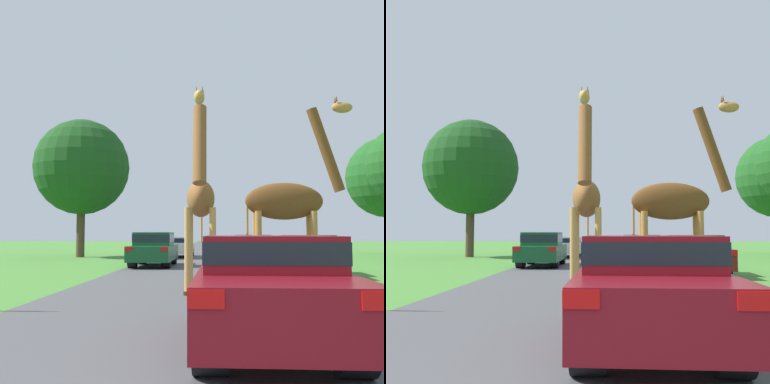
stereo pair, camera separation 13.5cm
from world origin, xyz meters
TOP-DOWN VIEW (x-y plane):
  - road at (0.00, 30.00)m, footprint 8.32×120.00m
  - giraffe_near_road at (-0.67, 10.36)m, footprint 0.82×2.74m
  - giraffe_companion at (1.66, 11.37)m, footprint 2.94×0.80m
  - car_lead_maroon at (0.45, 4.87)m, footprint 1.79×4.30m
  - car_queue_right at (1.34, 22.86)m, footprint 1.94×4.15m
  - car_queue_left at (2.84, 15.79)m, footprint 1.78×4.55m
  - car_far_ahead at (-2.87, 27.46)m, footprint 1.89×4.01m
  - car_verge_right at (-3.12, 19.45)m, footprint 1.74×4.21m
  - tree_centre_back at (-8.61, 26.90)m, footprint 5.74×5.74m

SIDE VIEW (x-z plane):
  - road at x=0.00m, z-range 0.00..0.00m
  - car_far_ahead at x=-2.87m, z-range 0.05..1.24m
  - car_queue_left at x=2.84m, z-range 0.05..1.41m
  - car_queue_right at x=1.34m, z-range 0.06..1.41m
  - car_lead_maroon at x=0.45m, z-range 0.06..1.47m
  - car_verge_right at x=-3.12m, z-range 0.04..1.51m
  - giraffe_companion at x=1.66m, z-range -0.28..4.84m
  - giraffe_near_road at x=-0.67m, z-range -0.08..4.70m
  - tree_centre_back at x=-8.61m, z-range 1.25..9.52m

